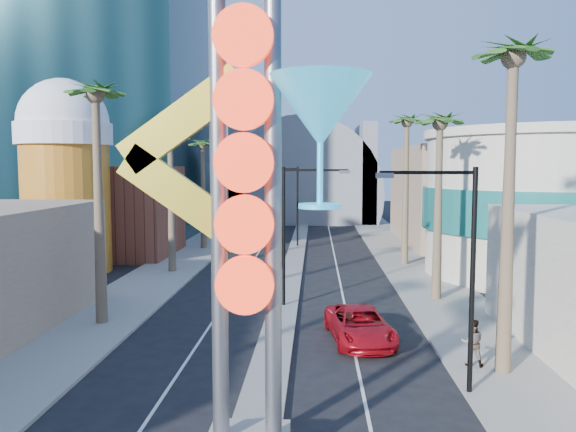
% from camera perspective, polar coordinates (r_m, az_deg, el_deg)
% --- Properties ---
extents(sidewalk_west, '(5.00, 100.00, 0.15)m').
position_cam_1_polar(sidewalk_west, '(48.33, -10.75, -4.47)').
color(sidewalk_west, gray).
rests_on(sidewalk_west, ground).
extents(sidewalk_east, '(5.00, 100.00, 0.15)m').
position_cam_1_polar(sidewalk_east, '(47.62, 12.15, -4.64)').
color(sidewalk_east, gray).
rests_on(sidewalk_east, ground).
extents(median, '(1.60, 84.00, 0.15)m').
position_cam_1_polar(median, '(49.98, 0.75, -4.07)').
color(median, gray).
rests_on(median, ground).
extents(hotel_tower, '(20.00, 20.00, 50.00)m').
position_cam_1_polar(hotel_tower, '(69.74, -18.22, 18.92)').
color(hotel_tower, black).
rests_on(hotel_tower, ground).
extents(brick_filler_west, '(10.00, 10.00, 8.00)m').
position_cam_1_polar(brick_filler_west, '(52.58, -16.95, 0.47)').
color(brick_filler_west, brown).
rests_on(brick_filler_west, ground).
extents(filler_east, '(10.00, 20.00, 10.00)m').
position_cam_1_polar(filler_east, '(61.06, 16.30, 2.04)').
color(filler_east, '#9B8064').
rests_on(filler_east, ground).
extents(beer_mug, '(7.00, 7.00, 14.50)m').
position_cam_1_polar(beer_mug, '(45.39, -21.69, 4.50)').
color(beer_mug, '#BB7418').
rests_on(beer_mug, ground).
extents(turquoise_building, '(16.60, 16.60, 10.60)m').
position_cam_1_polar(turquoise_building, '(44.46, 24.21, 1.06)').
color(turquoise_building, '#BDB6A0').
rests_on(turquoise_building, ground).
extents(canopy, '(22.00, 16.00, 22.00)m').
position_cam_1_polar(canopy, '(83.41, 1.60, 2.52)').
color(canopy, slate).
rests_on(canopy, ground).
extents(neon_sign, '(6.53, 2.60, 12.55)m').
position_cam_1_polar(neon_sign, '(14.33, -1.08, 2.25)').
color(neon_sign, gray).
rests_on(neon_sign, ground).
extents(streetlight_0, '(3.79, 0.25, 8.00)m').
position_cam_1_polar(streetlight_0, '(31.49, 0.55, -0.64)').
color(streetlight_0, black).
rests_on(streetlight_0, ground).
extents(streetlight_1, '(3.79, 0.25, 8.00)m').
position_cam_1_polar(streetlight_1, '(55.45, 0.41, 1.83)').
color(streetlight_1, black).
rests_on(streetlight_1, ground).
extents(streetlight_2, '(3.45, 0.25, 8.00)m').
position_cam_1_polar(streetlight_2, '(20.18, 16.98, -4.21)').
color(streetlight_2, black).
rests_on(streetlight_2, ground).
extents(palm_1, '(2.40, 2.40, 12.70)m').
position_cam_1_polar(palm_1, '(29.50, -18.95, 10.27)').
color(palm_1, brown).
rests_on(palm_1, ground).
extents(palm_2, '(2.40, 2.40, 11.20)m').
position_cam_1_polar(palm_2, '(42.73, -11.89, 6.93)').
color(palm_2, brown).
rests_on(palm_2, ground).
extents(palm_3, '(2.40, 2.40, 11.20)m').
position_cam_1_polar(palm_3, '(54.42, -8.66, 6.56)').
color(palm_3, brown).
rests_on(palm_3, ground).
extents(palm_5, '(2.40, 2.40, 13.20)m').
position_cam_1_polar(palm_5, '(22.73, 21.87, 12.95)').
color(palm_5, brown).
rests_on(palm_5, ground).
extents(palm_6, '(2.40, 2.40, 11.70)m').
position_cam_1_polar(palm_6, '(34.14, 15.17, 8.12)').
color(palm_6, brown).
rests_on(palm_6, ground).
extents(palm_7, '(2.40, 2.40, 12.70)m').
position_cam_1_polar(palm_7, '(45.97, 11.98, 8.47)').
color(palm_7, brown).
rests_on(palm_7, ground).
extents(red_pickup, '(3.30, 5.86, 1.55)m').
position_cam_1_polar(red_pickup, '(26.32, 7.29, -10.93)').
color(red_pickup, '#B20D19').
rests_on(red_pickup, ground).
extents(pedestrian_b, '(1.00, 0.82, 1.87)m').
position_cam_1_polar(pedestrian_b, '(23.79, 18.21, -12.11)').
color(pedestrian_b, gray).
rests_on(pedestrian_b, sidewalk_east).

